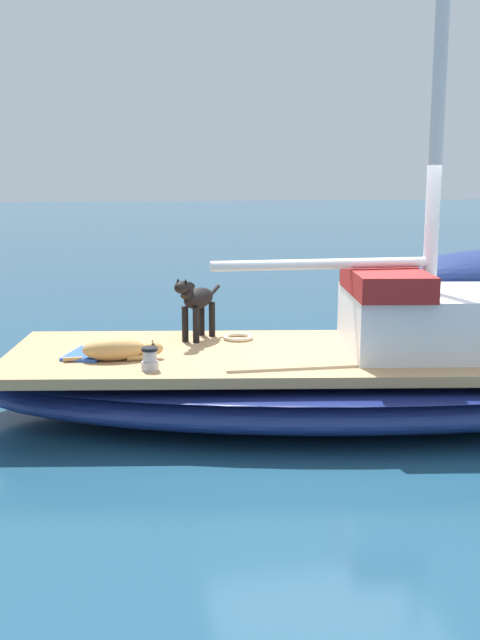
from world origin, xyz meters
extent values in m
plane|color=navy|center=(0.00, 0.00, 0.00)|extent=(120.00, 120.00, 0.00)
ellipsoid|color=navy|center=(0.00, 0.00, 0.28)|extent=(3.55, 7.49, 0.56)
ellipsoid|color=navy|center=(0.00, 0.00, 0.46)|extent=(3.57, 7.53, 0.08)
cube|color=tan|center=(0.00, 0.00, 0.61)|extent=(3.02, 6.86, 0.10)
cylinder|color=silver|center=(0.13, -0.21, 1.56)|extent=(0.10, 2.20, 0.10)
cube|color=silver|center=(0.18, 1.19, 0.96)|extent=(1.71, 2.38, 0.60)
cube|color=maroon|center=(0.18, 0.42, 1.38)|extent=(1.42, 0.89, 0.24)
ellipsoid|color=black|center=(-0.80, -1.31, 1.11)|extent=(0.55, 0.48, 0.22)
cylinder|color=black|center=(-0.62, -1.36, 0.85)|extent=(0.07, 0.07, 0.38)
cylinder|color=black|center=(-0.69, -1.47, 0.85)|extent=(0.07, 0.07, 0.38)
cylinder|color=black|center=(-0.91, -1.15, 0.85)|extent=(0.07, 0.07, 0.38)
cylinder|color=black|center=(-0.99, -1.26, 0.85)|extent=(0.07, 0.07, 0.38)
cylinder|color=black|center=(-0.61, -1.45, 1.22)|extent=(0.22, 0.20, 0.19)
ellipsoid|color=black|center=(-0.51, -1.52, 1.27)|extent=(0.25, 0.23, 0.13)
cone|color=black|center=(-0.49, -1.48, 1.33)|extent=(0.05, 0.05, 0.06)
cone|color=black|center=(-0.54, -1.55, 1.33)|extent=(0.05, 0.05, 0.06)
torus|color=black|center=(-0.61, -1.45, 1.22)|extent=(0.17, 0.18, 0.10)
cylinder|color=black|center=(-1.10, -1.10, 1.14)|extent=(0.21, 0.16, 0.12)
ellipsoid|color=tan|center=(0.01, -2.23, 0.77)|extent=(0.27, 0.60, 0.22)
ellipsoid|color=tan|center=(0.01, -1.86, 0.76)|extent=(0.13, 0.20, 0.13)
cone|color=#45331C|center=(-0.04, -1.86, 0.82)|extent=(0.05, 0.05, 0.05)
cone|color=#45331C|center=(0.05, -1.85, 0.82)|extent=(0.05, 0.05, 0.05)
cylinder|color=tan|center=(-0.05, -2.02, 0.69)|extent=(0.06, 0.18, 0.06)
cylinder|color=tan|center=(0.07, -2.01, 0.69)|extent=(0.06, 0.18, 0.06)
cylinder|color=tan|center=(0.02, -2.62, 0.69)|extent=(0.04, 0.18, 0.04)
cylinder|color=#B7B7BC|center=(0.44, -1.91, 0.70)|extent=(0.16, 0.16, 0.08)
cylinder|color=#B7B7BC|center=(0.44, -1.91, 0.79)|extent=(0.13, 0.13, 0.10)
cylinder|color=black|center=(0.44, -1.91, 0.86)|extent=(0.15, 0.15, 0.03)
torus|color=beige|center=(-0.71, -0.90, 0.68)|extent=(0.32, 0.32, 0.04)
cube|color=blue|center=(-0.23, -2.48, 0.68)|extent=(0.65, 0.53, 0.03)
camera|label=1|loc=(7.19, -2.26, 2.42)|focal=42.69mm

